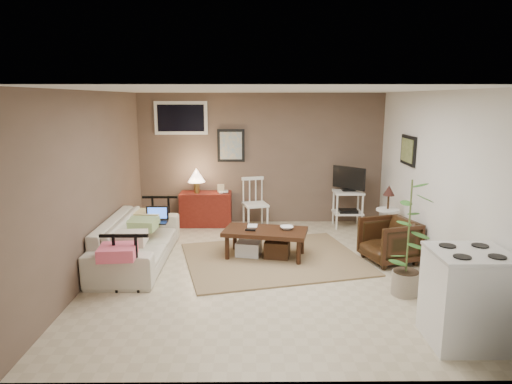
{
  "coord_description": "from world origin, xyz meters",
  "views": [
    {
      "loc": [
        -0.15,
        -5.88,
        2.3
      ],
      "look_at": [
        -0.11,
        0.35,
        1.02
      ],
      "focal_mm": 32.0,
      "sensor_mm": 36.0,
      "label": 1
    }
  ],
  "objects_px": {
    "coffee_table": "(265,241)",
    "stove": "(467,297)",
    "tv_stand": "(348,195)",
    "armchair": "(389,239)",
    "spindle_chair": "(255,205)",
    "potted_plant": "(409,234)",
    "side_table": "(388,208)",
    "red_console": "(205,206)",
    "sofa": "(137,233)"
  },
  "relations": [
    {
      "from": "red_console",
      "to": "side_table",
      "type": "relative_size",
      "value": 1.11
    },
    {
      "from": "coffee_table",
      "to": "sofa",
      "type": "relative_size",
      "value": 0.59
    },
    {
      "from": "red_console",
      "to": "armchair",
      "type": "bearing_deg",
      "value": -34.33
    },
    {
      "from": "red_console",
      "to": "potted_plant",
      "type": "height_order",
      "value": "potted_plant"
    },
    {
      "from": "tv_stand",
      "to": "side_table",
      "type": "height_order",
      "value": "tv_stand"
    },
    {
      "from": "armchair",
      "to": "side_table",
      "type": "bearing_deg",
      "value": 148.38
    },
    {
      "from": "coffee_table",
      "to": "red_console",
      "type": "bearing_deg",
      "value": 120.9
    },
    {
      "from": "stove",
      "to": "armchair",
      "type": "bearing_deg",
      "value": 92.01
    },
    {
      "from": "coffee_table",
      "to": "stove",
      "type": "bearing_deg",
      "value": -52.17
    },
    {
      "from": "side_table",
      "to": "coffee_table",
      "type": "bearing_deg",
      "value": -162.62
    },
    {
      "from": "armchair",
      "to": "stove",
      "type": "xyz_separation_m",
      "value": [
        0.08,
        -2.21,
        0.12
      ]
    },
    {
      "from": "sofa",
      "to": "red_console",
      "type": "xyz_separation_m",
      "value": [
        0.77,
        1.89,
        -0.06
      ]
    },
    {
      "from": "spindle_chair",
      "to": "tv_stand",
      "type": "distance_m",
      "value": 1.69
    },
    {
      "from": "red_console",
      "to": "tv_stand",
      "type": "distance_m",
      "value": 2.61
    },
    {
      "from": "spindle_chair",
      "to": "potted_plant",
      "type": "bearing_deg",
      "value": -58.67
    },
    {
      "from": "armchair",
      "to": "potted_plant",
      "type": "height_order",
      "value": "potted_plant"
    },
    {
      "from": "stove",
      "to": "sofa",
      "type": "bearing_deg",
      "value": 148.66
    },
    {
      "from": "red_console",
      "to": "side_table",
      "type": "bearing_deg",
      "value": -20.6
    },
    {
      "from": "spindle_chair",
      "to": "stove",
      "type": "height_order",
      "value": "stove"
    },
    {
      "from": "spindle_chair",
      "to": "side_table",
      "type": "distance_m",
      "value": 2.33
    },
    {
      "from": "red_console",
      "to": "armchair",
      "type": "height_order",
      "value": "red_console"
    },
    {
      "from": "coffee_table",
      "to": "stove",
      "type": "relative_size",
      "value": 1.4
    },
    {
      "from": "coffee_table",
      "to": "spindle_chair",
      "type": "distance_m",
      "value": 1.63
    },
    {
      "from": "red_console",
      "to": "tv_stand",
      "type": "height_order",
      "value": "tv_stand"
    },
    {
      "from": "red_console",
      "to": "spindle_chair",
      "type": "xyz_separation_m",
      "value": [
        0.92,
        -0.13,
        0.05
      ]
    },
    {
      "from": "red_console",
      "to": "armchair",
      "type": "relative_size",
      "value": 1.56
    },
    {
      "from": "tv_stand",
      "to": "side_table",
      "type": "xyz_separation_m",
      "value": [
        0.42,
        -1.03,
        0.01
      ]
    },
    {
      "from": "tv_stand",
      "to": "stove",
      "type": "relative_size",
      "value": 1.19
    },
    {
      "from": "red_console",
      "to": "spindle_chair",
      "type": "distance_m",
      "value": 0.93
    },
    {
      "from": "tv_stand",
      "to": "potted_plant",
      "type": "relative_size",
      "value": 0.78
    },
    {
      "from": "red_console",
      "to": "spindle_chair",
      "type": "relative_size",
      "value": 1.18
    },
    {
      "from": "coffee_table",
      "to": "sofa",
      "type": "distance_m",
      "value": 1.83
    },
    {
      "from": "tv_stand",
      "to": "armchair",
      "type": "height_order",
      "value": "tv_stand"
    },
    {
      "from": "side_table",
      "to": "spindle_chair",
      "type": "bearing_deg",
      "value": 154.53
    },
    {
      "from": "armchair",
      "to": "coffee_table",
      "type": "bearing_deg",
      "value": -113.31
    },
    {
      "from": "potted_plant",
      "to": "side_table",
      "type": "bearing_deg",
      "value": 80.32
    },
    {
      "from": "spindle_chair",
      "to": "tv_stand",
      "type": "height_order",
      "value": "tv_stand"
    },
    {
      "from": "sofa",
      "to": "armchair",
      "type": "relative_size",
      "value": 3.19
    },
    {
      "from": "spindle_chair",
      "to": "side_table",
      "type": "bearing_deg",
      "value": -25.47
    },
    {
      "from": "potted_plant",
      "to": "tv_stand",
      "type": "bearing_deg",
      "value": 91.77
    },
    {
      "from": "potted_plant",
      "to": "spindle_chair",
      "type": "bearing_deg",
      "value": 121.33
    },
    {
      "from": "red_console",
      "to": "stove",
      "type": "xyz_separation_m",
      "value": [
        2.89,
        -4.13,
        0.09
      ]
    },
    {
      "from": "stove",
      "to": "red_console",
      "type": "bearing_deg",
      "value": 125.03
    },
    {
      "from": "coffee_table",
      "to": "tv_stand",
      "type": "height_order",
      "value": "tv_stand"
    },
    {
      "from": "coffee_table",
      "to": "sofa",
      "type": "bearing_deg",
      "value": -175.41
    },
    {
      "from": "stove",
      "to": "spindle_chair",
      "type": "bearing_deg",
      "value": 116.34
    },
    {
      "from": "red_console",
      "to": "potted_plant",
      "type": "distance_m",
      "value": 4.08
    },
    {
      "from": "red_console",
      "to": "potted_plant",
      "type": "bearing_deg",
      "value": -48.55
    },
    {
      "from": "sofa",
      "to": "red_console",
      "type": "bearing_deg",
      "value": -22.21
    },
    {
      "from": "armchair",
      "to": "potted_plant",
      "type": "distance_m",
      "value": 1.2
    }
  ]
}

